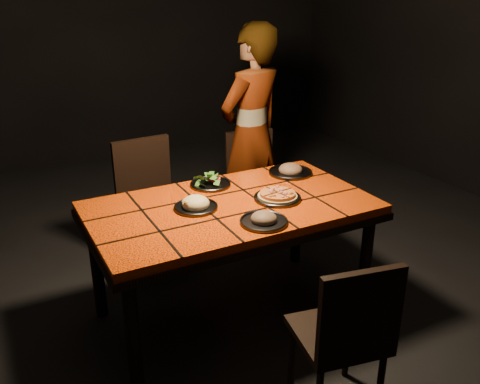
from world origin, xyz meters
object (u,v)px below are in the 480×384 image
chair_far_left (149,196)px  diner (251,135)px  chair_far_right (253,178)px  plate_pasta (196,205)px  dining_table (231,216)px  chair_near (347,331)px  plate_pizza (277,196)px

chair_far_left → diner: size_ratio=0.55×
chair_far_right → plate_pasta: size_ratio=3.47×
dining_table → chair_far_left: bearing=104.2°
chair_near → plate_pasta: bearing=-63.1°
chair_far_right → plate_pizza: chair_far_right is taller
plate_pizza → plate_pasta: plate_pasta is taller
chair_near → plate_pasta: (-0.29, 0.99, 0.29)m
chair_far_right → chair_far_left: bearing=-167.1°
chair_near → chair_far_left: chair_far_left is taller
dining_table → chair_near: chair_near is taller
diner → plate_pizza: diner is taller
dining_table → plate_pasta: size_ratio=6.57×
chair_near → diner: (0.57, 1.90, 0.35)m
chair_far_right → chair_near: bearing=-97.7°
dining_table → chair_far_right: 1.14m
chair_far_left → chair_far_right: size_ratio=1.08×
plate_pizza → diner: bearing=69.1°
chair_far_left → chair_far_right: (0.87, 0.06, -0.04)m
diner → chair_far_right: bearing=81.4°
chair_far_right → diner: 0.35m
chair_far_right → plate_pizza: size_ratio=3.09×
diner → plate_pizza: 1.07m
chair_near → plate_pizza: 0.96m
diner → plate_pasta: size_ratio=6.79×
chair_far_right → diner: bearing=110.0°
chair_far_left → diner: diner is taller
chair_near → chair_far_right: (0.57, 1.87, 0.00)m
dining_table → chair_far_left: chair_far_left is taller
chair_near → plate_pasta: chair_near is taller
dining_table → chair_far_right: (0.66, 0.91, -0.18)m
plate_pasta → plate_pizza: bearing=-12.0°
chair_far_left → plate_pizza: bearing=-66.2°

